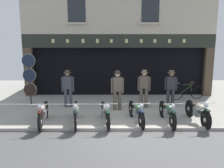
{
  "coord_description": "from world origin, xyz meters",
  "views": [
    {
      "loc": [
        -0.43,
        -7.42,
        3.01
      ],
      "look_at": [
        -0.37,
        2.58,
        1.12
      ],
      "focal_mm": 37.63,
      "sensor_mm": 36.0,
      "label": 1
    }
  ],
  "objects_px": {
    "shopkeeper_center": "(117,88)",
    "advert_board_near": "(142,61)",
    "tyre_sign_pole": "(29,76)",
    "motorcycle_right": "(197,111)",
    "motorcycle_far_left": "(43,113)",
    "salesman_right": "(144,87)",
    "assistant_far_right": "(171,86)",
    "motorcycle_center_right": "(167,112)",
    "leaning_bicycle": "(187,92)",
    "motorcycle_center_left": "(105,112)",
    "motorcycle_center": "(136,112)",
    "salesman_left": "(68,87)",
    "motorcycle_left": "(76,112)"
  },
  "relations": [
    {
      "from": "motorcycle_center_right",
      "to": "tyre_sign_pole",
      "type": "bearing_deg",
      "value": -25.07
    },
    {
      "from": "assistant_far_right",
      "to": "leaning_bicycle",
      "type": "relative_size",
      "value": 0.94
    },
    {
      "from": "tyre_sign_pole",
      "to": "motorcycle_left",
      "type": "bearing_deg",
      "value": -45.49
    },
    {
      "from": "motorcycle_center",
      "to": "salesman_left",
      "type": "height_order",
      "value": "salesman_left"
    },
    {
      "from": "assistant_far_right",
      "to": "tyre_sign_pole",
      "type": "height_order",
      "value": "tyre_sign_pole"
    },
    {
      "from": "motorcycle_left",
      "to": "salesman_right",
      "type": "height_order",
      "value": "salesman_right"
    },
    {
      "from": "leaning_bicycle",
      "to": "motorcycle_far_left",
      "type": "bearing_deg",
      "value": 110.51
    },
    {
      "from": "assistant_far_right",
      "to": "advert_board_near",
      "type": "height_order",
      "value": "advert_board_near"
    },
    {
      "from": "motorcycle_center_left",
      "to": "salesman_left",
      "type": "bearing_deg",
      "value": -60.1
    },
    {
      "from": "motorcycle_far_left",
      "to": "tyre_sign_pole",
      "type": "relative_size",
      "value": 0.86
    },
    {
      "from": "motorcycle_far_left",
      "to": "motorcycle_center_right",
      "type": "bearing_deg",
      "value": 173.57
    },
    {
      "from": "motorcycle_right",
      "to": "advert_board_near",
      "type": "distance_m",
      "value": 5.04
    },
    {
      "from": "shopkeeper_center",
      "to": "motorcycle_center",
      "type": "bearing_deg",
      "value": 103.73
    },
    {
      "from": "motorcycle_far_left",
      "to": "shopkeeper_center",
      "type": "height_order",
      "value": "shopkeeper_center"
    },
    {
      "from": "shopkeeper_center",
      "to": "advert_board_near",
      "type": "xyz_separation_m",
      "value": [
        1.41,
        2.99,
        0.89
      ]
    },
    {
      "from": "tyre_sign_pole",
      "to": "salesman_right",
      "type": "bearing_deg",
      "value": -4.43
    },
    {
      "from": "motorcycle_center_right",
      "to": "assistant_far_right",
      "type": "relative_size",
      "value": 1.25
    },
    {
      "from": "motorcycle_center_left",
      "to": "motorcycle_center",
      "type": "distance_m",
      "value": 1.14
    },
    {
      "from": "shopkeeper_center",
      "to": "assistant_far_right",
      "type": "bearing_deg",
      "value": -173.29
    },
    {
      "from": "shopkeeper_center",
      "to": "assistant_far_right",
      "type": "distance_m",
      "value": 2.55
    },
    {
      "from": "tyre_sign_pole",
      "to": "leaning_bicycle",
      "type": "height_order",
      "value": "tyre_sign_pole"
    },
    {
      "from": "motorcycle_center_left",
      "to": "tyre_sign_pole",
      "type": "height_order",
      "value": "tyre_sign_pole"
    },
    {
      "from": "motorcycle_far_left",
      "to": "salesman_right",
      "type": "relative_size",
      "value": 1.21
    },
    {
      "from": "motorcycle_far_left",
      "to": "tyre_sign_pole",
      "type": "distance_m",
      "value": 3.0
    },
    {
      "from": "shopkeeper_center",
      "to": "tyre_sign_pole",
      "type": "distance_m",
      "value": 4.11
    },
    {
      "from": "tyre_sign_pole",
      "to": "leaning_bicycle",
      "type": "bearing_deg",
      "value": 7.87
    },
    {
      "from": "leaning_bicycle",
      "to": "motorcycle_center_left",
      "type": "bearing_deg",
      "value": 121.64
    },
    {
      "from": "motorcycle_right",
      "to": "salesman_left",
      "type": "bearing_deg",
      "value": -27.38
    },
    {
      "from": "motorcycle_far_left",
      "to": "motorcycle_center",
      "type": "bearing_deg",
      "value": 174.93
    },
    {
      "from": "motorcycle_right",
      "to": "salesman_left",
      "type": "relative_size",
      "value": 1.21
    },
    {
      "from": "leaning_bicycle",
      "to": "salesman_right",
      "type": "bearing_deg",
      "value": 111.93
    },
    {
      "from": "motorcycle_center_left",
      "to": "salesman_left",
      "type": "height_order",
      "value": "salesman_left"
    },
    {
      "from": "shopkeeper_center",
      "to": "advert_board_near",
      "type": "bearing_deg",
      "value": -123.68
    },
    {
      "from": "motorcycle_far_left",
      "to": "salesman_right",
      "type": "xyz_separation_m",
      "value": [
        3.91,
        2.13,
        0.51
      ]
    },
    {
      "from": "salesman_left",
      "to": "shopkeeper_center",
      "type": "bearing_deg",
      "value": 166.32
    },
    {
      "from": "salesman_left",
      "to": "salesman_right",
      "type": "relative_size",
      "value": 0.99
    },
    {
      "from": "salesman_left",
      "to": "advert_board_near",
      "type": "height_order",
      "value": "advert_board_near"
    },
    {
      "from": "motorcycle_center_right",
      "to": "leaning_bicycle",
      "type": "relative_size",
      "value": 1.17
    },
    {
      "from": "shopkeeper_center",
      "to": "motorcycle_center_left",
      "type": "bearing_deg",
      "value": 65.6
    },
    {
      "from": "motorcycle_center_right",
      "to": "salesman_right",
      "type": "height_order",
      "value": "salesman_right"
    },
    {
      "from": "motorcycle_center_right",
      "to": "motorcycle_right",
      "type": "distance_m",
      "value": 1.11
    },
    {
      "from": "motorcycle_center_left",
      "to": "motorcycle_center_right",
      "type": "xyz_separation_m",
      "value": [
        2.26,
        0.02,
        0.0
      ]
    },
    {
      "from": "motorcycle_center_left",
      "to": "motorcycle_center_right",
      "type": "bearing_deg",
      "value": 172.06
    },
    {
      "from": "motorcycle_center",
      "to": "shopkeeper_center",
      "type": "distance_m",
      "value": 1.81
    },
    {
      "from": "motorcycle_right",
      "to": "assistant_far_right",
      "type": "bearing_deg",
      "value": -84.33
    },
    {
      "from": "leaning_bicycle",
      "to": "salesman_left",
      "type": "bearing_deg",
      "value": 93.92
    },
    {
      "from": "motorcycle_center_left",
      "to": "assistant_far_right",
      "type": "relative_size",
      "value": 1.21
    },
    {
      "from": "tyre_sign_pole",
      "to": "salesman_left",
      "type": "bearing_deg",
      "value": -8.94
    },
    {
      "from": "motorcycle_far_left",
      "to": "motorcycle_right",
      "type": "bearing_deg",
      "value": 173.73
    },
    {
      "from": "salesman_left",
      "to": "tyre_sign_pole",
      "type": "height_order",
      "value": "tyre_sign_pole"
    }
  ]
}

